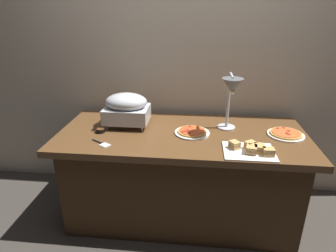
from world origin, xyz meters
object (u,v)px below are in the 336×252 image
pizza_plate_center (192,132)px  sandwich_platter (251,150)px  chafing_dish (127,108)px  serving_spatula (101,143)px  pizza_plate_front (286,134)px  heat_lamp (231,91)px  sauce_cup_near (101,130)px

pizza_plate_center → sandwich_platter: size_ratio=0.79×
chafing_dish → serving_spatula: (-0.11, -0.35, -0.15)m
pizza_plate_front → serving_spatula: bearing=-168.1°
heat_lamp → sandwich_platter: size_ratio=1.34×
chafing_dish → serving_spatula: size_ratio=2.17×
chafing_dish → sauce_cup_near: size_ratio=5.19×
chafing_dish → sauce_cup_near: chafing_dish is taller
chafing_dish → serving_spatula: chafing_dish is taller
pizza_plate_center → serving_spatula: pizza_plate_center is taller
pizza_plate_center → sauce_cup_near: bearing=-175.7°
sandwich_platter → heat_lamp: bearing=115.3°
heat_lamp → pizza_plate_front: heat_lamp is taller
heat_lamp → sauce_cup_near: bearing=-176.6°
pizza_plate_front → sandwich_platter: sandwich_platter is taller
chafing_dish → pizza_plate_front: 1.24m
sandwich_platter → pizza_plate_front: bearing=45.6°
sandwich_platter → sauce_cup_near: size_ratio=4.98×
serving_spatula → sauce_cup_near: bearing=109.4°
heat_lamp → pizza_plate_center: bearing=-179.0°
chafing_dish → sandwich_platter: bearing=-22.2°
pizza_plate_front → serving_spatula: pizza_plate_front is taller
sauce_cup_near → serving_spatula: size_ratio=0.42×
heat_lamp → sauce_cup_near: 1.03m
chafing_dish → pizza_plate_center: bearing=-11.4°
serving_spatula → sandwich_platter: bearing=-1.5°
chafing_dish → pizza_plate_front: bearing=-3.3°
heat_lamp → pizza_plate_center: heat_lamp is taller
heat_lamp → pizza_plate_front: bearing=4.2°
pizza_plate_front → sandwich_platter: (-0.30, -0.31, 0.01)m
heat_lamp → pizza_plate_front: 0.55m
chafing_dish → serving_spatula: bearing=-106.7°
heat_lamp → serving_spatula: bearing=-164.5°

